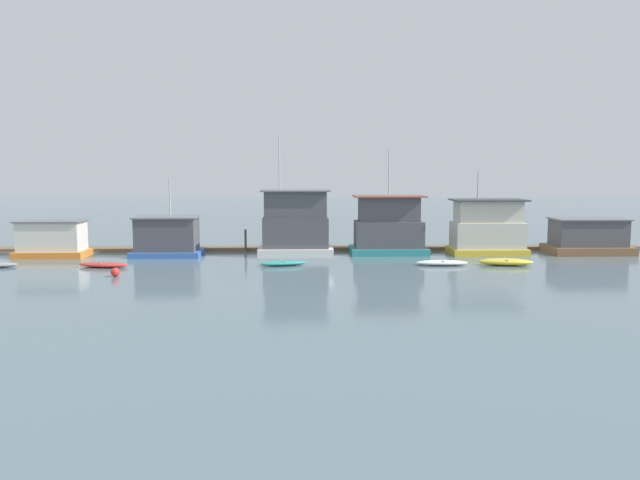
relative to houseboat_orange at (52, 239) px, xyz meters
The scene contains 16 objects.
ground_plane 22.83m from the houseboat_orange, ahead, with size 200.00×200.00×0.00m, color slate.
dock_walkway 23.09m from the houseboat_orange, ahead, with size 59.60×1.92×0.30m, color brown.
houseboat_orange is the anchor object (origin of this frame).
houseboat_blue 9.69m from the houseboat_orange, ahead, with size 5.86×3.94×6.73m.
houseboat_white 20.73m from the houseboat_orange, ahead, with size 6.39×3.86×10.13m.
houseboat_teal 28.87m from the houseboat_orange, ahead, with size 6.69×3.93×9.03m.
houseboat_yellow 37.48m from the houseboat_orange, ahead, with size 6.54×3.58×7.21m.
houseboat_brown 46.42m from the houseboat_orange, ahead, with size 7.02×4.13×3.10m.
dinghy_red 8.57m from the houseboat_orange, 43.99° to the right, with size 4.11×1.94×0.40m.
dinghy_teal 20.55m from the houseboat_orange, 15.48° to the right, with size 3.85×1.95×0.40m.
dinghy_white 32.63m from the houseboat_orange, 10.19° to the right, with size 4.09×1.39×0.41m.
dinghy_yellow 37.52m from the houseboat_orange, ahead, with size 4.34×1.99×0.55m.
mooring_post_centre 16.37m from the houseboat_orange, ahead, with size 0.21×0.21×2.02m, color brown.
mooring_post_far_right 18.50m from the houseboat_orange, ahead, with size 0.31×0.31×1.36m, color #846B4C.
mooring_post_far_left 35.20m from the houseboat_orange, ahead, with size 0.28×0.28×1.86m, color brown.
buoy_red 12.96m from the houseboat_orange, 50.52° to the right, with size 0.62×0.62×0.62m, color red.
Camera 1 is at (-1.58, -53.60, 7.69)m, focal length 35.00 mm.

